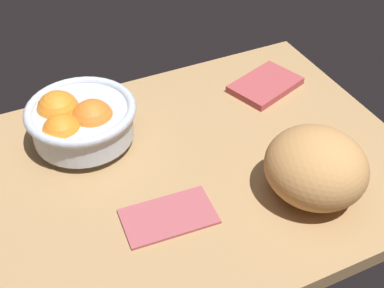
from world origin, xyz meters
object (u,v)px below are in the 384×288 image
(napkin_spare, at_px, (265,85))
(fruit_bowl, at_px, (79,120))
(bread_loaf, at_px, (316,167))
(napkin_folded, at_px, (169,215))

(napkin_spare, bearing_deg, fruit_bowl, 1.20)
(fruit_bowl, distance_m, bread_loaf, 0.41)
(napkin_folded, xyz_separation_m, napkin_spare, (-0.32, -0.24, 0.00))
(fruit_bowl, height_order, napkin_spare, fruit_bowl)
(bread_loaf, distance_m, napkin_spare, 0.31)
(napkin_folded, distance_m, napkin_spare, 0.40)
(bread_loaf, bearing_deg, napkin_folded, -12.43)
(napkin_folded, bearing_deg, bread_loaf, 167.57)
(fruit_bowl, distance_m, napkin_spare, 0.39)
(fruit_bowl, height_order, napkin_folded, fruit_bowl)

